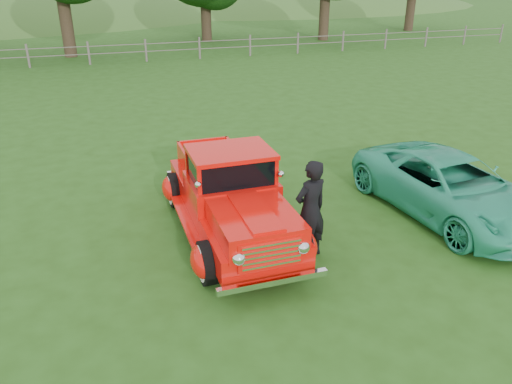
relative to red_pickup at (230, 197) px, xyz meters
name	(u,v)px	position (x,y,z in m)	size (l,w,h in m)	color
ground	(298,277)	(0.68, -1.85, -0.80)	(140.00, 140.00, 0.00)	#244B14
distant_hills	(80,50)	(-3.41, 57.61, -5.34)	(116.00, 60.00, 18.00)	#306324
fence_line	(146,50)	(0.68, 20.15, -0.19)	(48.00, 0.12, 1.20)	#655C55
red_pickup	(230,197)	(0.00, 0.00, 0.00)	(2.24, 4.99, 1.78)	black
teal_sedan	(450,186)	(4.62, -0.60, -0.16)	(2.12, 4.60, 1.28)	#2AAB80
man	(310,210)	(1.13, -1.25, 0.14)	(0.68, 0.45, 1.86)	black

